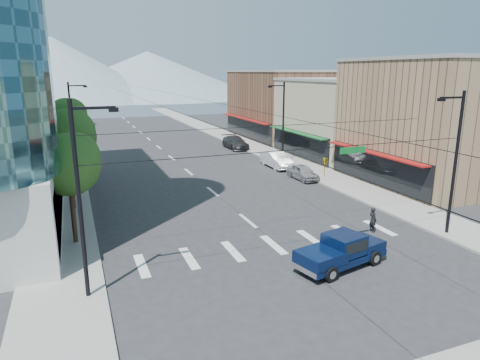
{
  "coord_description": "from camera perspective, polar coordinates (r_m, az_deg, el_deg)",
  "views": [
    {
      "loc": [
        -10.79,
        -19.94,
        10.07
      ],
      "look_at": [
        -0.62,
        5.93,
        3.0
      ],
      "focal_mm": 32.0,
      "sensor_mm": 36.0,
      "label": 1
    }
  ],
  "objects": [
    {
      "name": "ground",
      "position": [
        24.81,
        6.45,
        -9.77
      ],
      "size": [
        160.0,
        160.0,
        0.0
      ],
      "primitive_type": "plane",
      "color": "#28282B",
      "rests_on": "ground"
    },
    {
      "name": "tree_far",
      "position": [
        47.25,
        -21.92,
        7.82
      ],
      "size": [
        4.09,
        4.09,
        7.52
      ],
      "color": "black",
      "rests_on": "ground"
    },
    {
      "name": "mountain_right",
      "position": [
        182.56,
        -12.1,
        13.63
      ],
      "size": [
        90.0,
        90.0,
        18.0
      ],
      "primitive_type": "cone",
      "color": "gray",
      "rests_on": "ground"
    },
    {
      "name": "pickup_truck",
      "position": [
        23.4,
        13.29,
        -9.12
      ],
      "size": [
        5.56,
        3.0,
        1.79
      ],
      "rotation": [
        0.0,
        0.0,
        0.23
      ],
      "color": "#08163A",
      "rests_on": "ground"
    },
    {
      "name": "tree_midnear",
      "position": [
        33.34,
        -21.85,
        5.53
      ],
      "size": [
        4.09,
        4.09,
        7.52
      ],
      "color": "black",
      "rests_on": "ground"
    },
    {
      "name": "mountain_left",
      "position": [
        170.0,
        -23.57,
        13.44
      ],
      "size": [
        80.0,
        80.0,
        22.0
      ],
      "primitive_type": "cone",
      "color": "gray",
      "rests_on": "ground"
    },
    {
      "name": "clock_tower",
      "position": [
        82.14,
        -26.2,
        13.26
      ],
      "size": [
        4.8,
        4.8,
        20.4
      ],
      "color": "#8C6B4C",
      "rests_on": "ground"
    },
    {
      "name": "lamp_pole_nw",
      "position": [
        50.2,
        -21.39,
        7.43
      ],
      "size": [
        2.0,
        0.25,
        9.0
      ],
      "color": "black",
      "rests_on": "ground"
    },
    {
      "name": "shop_near",
      "position": [
        43.19,
        24.38,
        6.94
      ],
      "size": [
        12.0,
        14.0,
        11.0
      ],
      "primitive_type": "cube",
      "color": "#8C6B4C",
      "rests_on": "ground"
    },
    {
      "name": "signal_rig",
      "position": [
        22.56,
        8.39,
        0.2
      ],
      "size": [
        21.8,
        0.2,
        9.0
      ],
      "color": "black",
      "rests_on": "ground"
    },
    {
      "name": "parked_car_mid",
      "position": [
        46.26,
        4.89,
        2.71
      ],
      "size": [
        1.82,
        5.12,
        1.68
      ],
      "primitive_type": "imported",
      "rotation": [
        0.0,
        0.0,
        -0.01
      ],
      "color": "white",
      "rests_on": "ground"
    },
    {
      "name": "sidewalk_right",
      "position": [
        64.9,
        -0.64,
        5.41
      ],
      "size": [
        4.0,
        120.0,
        0.15
      ],
      "primitive_type": "cube",
      "color": "gray",
      "rests_on": "ground"
    },
    {
      "name": "parked_car_near",
      "position": [
        41.38,
        8.38,
        1.03
      ],
      "size": [
        1.78,
        4.16,
        1.4
      ],
      "primitive_type": "imported",
      "rotation": [
        0.0,
        0.0,
        0.03
      ],
      "color": "#A1A2A5",
      "rests_on": "ground"
    },
    {
      "name": "parked_car_far",
      "position": [
        57.52,
        -0.63,
        5.02
      ],
      "size": [
        2.37,
        5.74,
        1.66
      ],
      "primitive_type": "imported",
      "rotation": [
        0.0,
        0.0,
        -0.01
      ],
      "color": "#2C2D2F",
      "rests_on": "ground"
    },
    {
      "name": "shop_mid",
      "position": [
        53.94,
        13.61,
        7.95
      ],
      "size": [
        12.0,
        14.0,
        9.0
      ],
      "primitive_type": "cube",
      "color": "tan",
      "rests_on": "ground"
    },
    {
      "name": "sidewalk_left",
      "position": [
        60.78,
        -22.35,
        3.73
      ],
      "size": [
        4.0,
        120.0,
        0.15
      ],
      "primitive_type": "cube",
      "color": "gray",
      "rests_on": "ground"
    },
    {
      "name": "tree_midfar",
      "position": [
        40.36,
        -21.81,
        6.03
      ],
      "size": [
        3.65,
        3.64,
        6.71
      ],
      "color": "black",
      "rests_on": "ground"
    },
    {
      "name": "lamp_pole_ne",
      "position": [
        47.39,
        5.65,
        7.99
      ],
      "size": [
        2.0,
        0.25,
        9.0
      ],
      "color": "black",
      "rests_on": "ground"
    },
    {
      "name": "shop_far",
      "position": [
        67.58,
        5.79,
        9.89
      ],
      "size": [
        12.0,
        18.0,
        10.0
      ],
      "primitive_type": "cube",
      "color": "brown",
      "rests_on": "ground"
    },
    {
      "name": "tree_near",
      "position": [
        26.53,
        -21.67,
        2.22
      ],
      "size": [
        3.65,
        3.64,
        6.71
      ],
      "color": "black",
      "rests_on": "ground"
    },
    {
      "name": "pedestrian",
      "position": [
        28.9,
        17.29,
        -5.07
      ],
      "size": [
        0.41,
        0.61,
        1.64
      ],
      "primitive_type": "imported",
      "rotation": [
        0.0,
        0.0,
        1.6
      ],
      "color": "black",
      "rests_on": "ground"
    }
  ]
}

